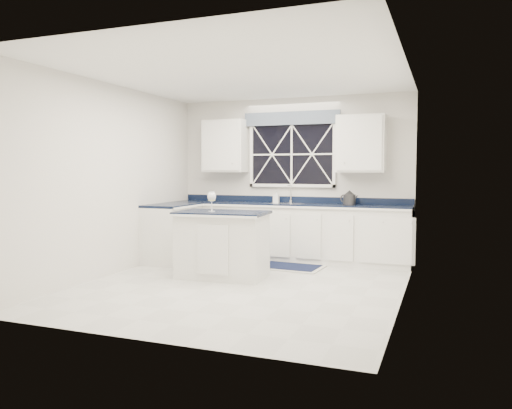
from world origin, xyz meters
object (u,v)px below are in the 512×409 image
at_px(faucet, 290,193).
at_px(soap_bottle, 276,197).
at_px(kettle, 349,198).
at_px(island, 222,244).
at_px(wine_glass, 212,197).
at_px(dishwasher, 226,232).

xyz_separation_m(faucet, soap_bottle, (-0.23, -0.08, -0.06)).
bearing_deg(kettle, island, -106.99).
height_order(island, wine_glass, wine_glass).
relative_size(dishwasher, island, 0.64).
distance_m(dishwasher, faucet, 1.31).
distance_m(dishwasher, soap_bottle, 1.08).
xyz_separation_m(dishwasher, kettle, (2.11, 0.07, 0.64)).
xyz_separation_m(dishwasher, island, (0.66, -1.60, 0.05)).
height_order(dishwasher, island, island).
height_order(kettle, wine_glass, wine_glass).
height_order(wine_glass, soap_bottle, wine_glass).
bearing_deg(wine_glass, kettle, 47.63).
distance_m(dishwasher, kettle, 2.21).
xyz_separation_m(island, kettle, (1.45, 1.67, 0.58)).
bearing_deg(faucet, island, -103.65).
height_order(island, soap_bottle, soap_bottle).
xyz_separation_m(island, soap_bottle, (0.21, 1.72, 0.58)).
xyz_separation_m(dishwasher, faucet, (1.10, 0.19, 0.69)).
height_order(faucet, soap_bottle, faucet).
bearing_deg(kettle, dishwasher, -154.22).
distance_m(wine_glass, soap_bottle, 1.81).
distance_m(dishwasher, wine_glass, 1.88).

